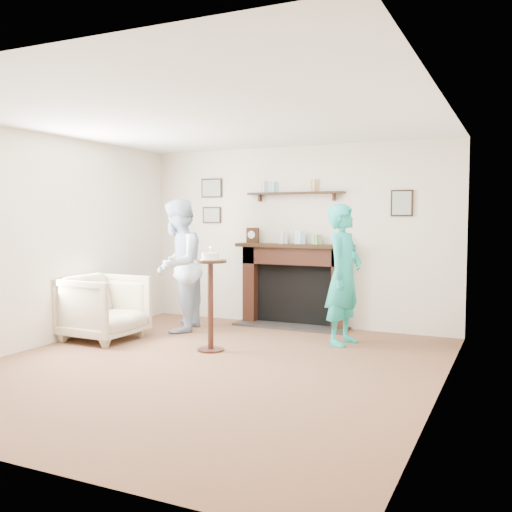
# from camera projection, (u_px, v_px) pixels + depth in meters

# --- Properties ---
(ground) EXTENTS (5.00, 5.00, 0.00)m
(ground) POSITION_uv_depth(u_px,v_px,m) (208.00, 367.00, 5.80)
(ground) COLOR brown
(ground) RESTS_ON ground
(room_shell) EXTENTS (4.54, 5.02, 2.52)m
(room_shell) POSITION_uv_depth(u_px,v_px,m) (238.00, 208.00, 6.31)
(room_shell) COLOR beige
(room_shell) RESTS_ON ground
(armchair) EXTENTS (0.91, 0.89, 0.80)m
(armchair) POSITION_uv_depth(u_px,v_px,m) (104.00, 340.00, 7.08)
(armchair) COLOR tan
(armchair) RESTS_ON ground
(man) EXTENTS (0.86, 1.00, 1.76)m
(man) POSITION_uv_depth(u_px,v_px,m) (178.00, 331.00, 7.62)
(man) COLOR silver
(man) RESTS_ON ground
(woman) EXTENTS (0.49, 0.66, 1.68)m
(woman) POSITION_uv_depth(u_px,v_px,m) (343.00, 344.00, 6.83)
(woman) COLOR #20B69B
(woman) RESTS_ON ground
(pedestal_table) EXTENTS (0.37, 0.37, 1.19)m
(pedestal_table) POSITION_uv_depth(u_px,v_px,m) (210.00, 287.00, 6.45)
(pedestal_table) COLOR black
(pedestal_table) RESTS_ON ground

